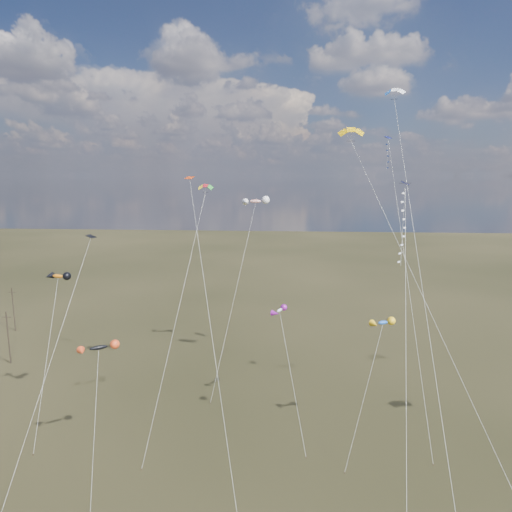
# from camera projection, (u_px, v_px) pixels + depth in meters

# --- Properties ---
(utility_pole_near) EXTENTS (1.40, 0.20, 8.00)m
(utility_pole_near) POSITION_uv_depth(u_px,v_px,m) (8.00, 337.00, 67.85)
(utility_pole_near) COLOR black
(utility_pole_near) RESTS_ON ground
(utility_pole_far) EXTENTS (1.40, 0.20, 8.00)m
(utility_pole_far) POSITION_uv_depth(u_px,v_px,m) (13.00, 309.00, 82.22)
(utility_pole_far) COLOR black
(utility_pole_far) RESTS_ON ground
(diamond_navy_tall) EXTENTS (1.67, 24.67, 33.14)m
(diamond_navy_tall) POSITION_uv_depth(u_px,v_px,m) (390.00, 171.00, 61.19)
(diamond_navy_tall) COLOR #111553
(diamond_navy_tall) RESTS_ON ground
(diamond_black_mid) EXTENTS (2.60, 16.47, 21.51)m
(diamond_black_mid) POSITION_uv_depth(u_px,v_px,m) (70.00, 302.00, 45.74)
(diamond_black_mid) COLOR black
(diamond_black_mid) RESTS_ON ground
(diamond_navy_right) EXTENTS (2.89, 17.50, 27.33)m
(diamond_navy_right) POSITION_uv_depth(u_px,v_px,m) (403.00, 238.00, 37.91)
(diamond_navy_right) COLOR #0A0A44
(diamond_navy_right) RESTS_ON ground
(diamond_orange_center) EXTENTS (8.80, 22.25, 27.71)m
(diamond_orange_center) POSITION_uv_depth(u_px,v_px,m) (200.00, 252.00, 49.70)
(diamond_orange_center) COLOR #C3350B
(diamond_orange_center) RESTS_ON ground
(parafoil_yellow) EXTENTS (14.24, 21.93, 33.90)m
(parafoil_yellow) POSITION_uv_depth(u_px,v_px,m) (352.00, 131.00, 53.72)
(parafoil_yellow) COLOR #DCA607
(parafoil_yellow) RESTS_ON ground
(parafoil_blue_white) EXTENTS (2.58, 29.47, 38.32)m
(parafoil_blue_white) POSITION_uv_depth(u_px,v_px,m) (395.00, 93.00, 53.37)
(parafoil_blue_white) COLOR blue
(parafoil_blue_white) RESTS_ON ground
(parafoil_tricolor) EXTENTS (4.38, 18.02, 27.06)m
(parafoil_tricolor) POSITION_uv_depth(u_px,v_px,m) (205.00, 188.00, 55.76)
(parafoil_tricolor) COLOR yellow
(parafoil_tricolor) RESTS_ON ground
(novelty_black_orange) EXTENTS (3.79, 9.46, 11.89)m
(novelty_black_orange) POSITION_uv_depth(u_px,v_px,m) (98.00, 348.00, 43.95)
(novelty_black_orange) COLOR black
(novelty_black_orange) RESTS_ON ground
(novelty_orange_black) EXTENTS (2.98, 9.95, 17.00)m
(novelty_orange_black) POSITION_uv_depth(u_px,v_px,m) (58.00, 277.00, 52.02)
(novelty_orange_black) COLOR orange
(novelty_orange_black) RESTS_ON ground
(novelty_white_purple) EXTENTS (3.96, 11.24, 12.69)m
(novelty_white_purple) POSITION_uv_depth(u_px,v_px,m) (280.00, 311.00, 53.27)
(novelty_white_purple) COLOR white
(novelty_white_purple) RESTS_ON ground
(novelty_redwhite_stripe) EXTENTS (6.31, 14.36, 24.90)m
(novelty_redwhite_stripe) POSITION_uv_depth(u_px,v_px,m) (255.00, 202.00, 64.94)
(novelty_redwhite_stripe) COLOR red
(novelty_redwhite_stripe) RESTS_ON ground
(novelty_blue_yellow) EXTENTS (5.36, 6.91, 13.52)m
(novelty_blue_yellow) POSITION_uv_depth(u_px,v_px,m) (383.00, 323.00, 46.44)
(novelty_blue_yellow) COLOR blue
(novelty_blue_yellow) RESTS_ON ground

